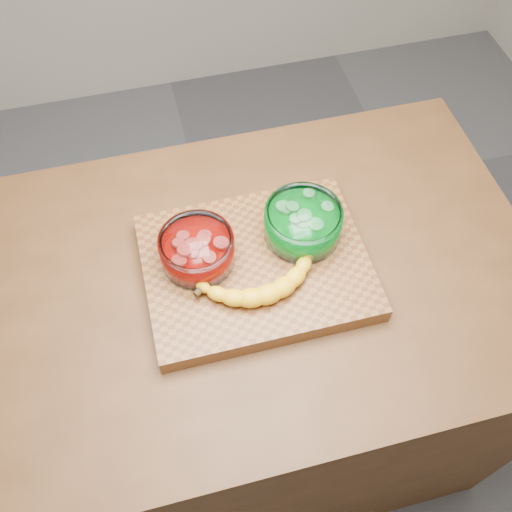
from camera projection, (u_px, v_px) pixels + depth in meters
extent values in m
plane|color=#505054|center=(256.00, 413.00, 1.93)|extent=(3.50, 3.50, 0.00)
cube|color=#503018|center=(256.00, 360.00, 1.56)|extent=(1.20, 0.80, 0.90)
cube|color=brown|center=(256.00, 267.00, 1.16)|extent=(0.45, 0.35, 0.04)
cylinder|color=white|center=(197.00, 250.00, 1.12)|extent=(0.15, 0.15, 0.07)
cylinder|color=#C30B05|center=(198.00, 253.00, 1.13)|extent=(0.13, 0.13, 0.04)
cylinder|color=#F8564E|center=(196.00, 244.00, 1.11)|extent=(0.12, 0.12, 0.02)
cylinder|color=white|center=(303.00, 223.00, 1.16)|extent=(0.16, 0.16, 0.07)
cylinder|color=#02971E|center=(302.00, 226.00, 1.16)|extent=(0.14, 0.14, 0.04)
cylinder|color=#6EEA78|center=(304.00, 217.00, 1.14)|extent=(0.13, 0.13, 0.02)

